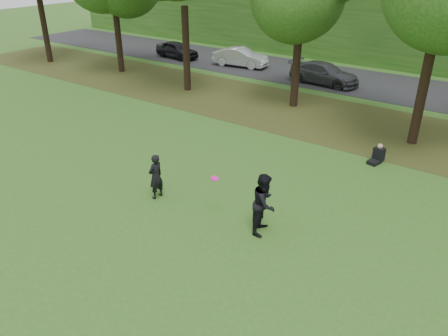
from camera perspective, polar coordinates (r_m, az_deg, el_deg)
name	(u,v)px	position (r m, az deg, el deg)	size (l,w,h in m)	color
ground	(170,241)	(13.76, -7.10, -9.41)	(120.00, 120.00, 0.00)	#2A591B
leaf_litter	(336,121)	(23.78, 14.46, 6.01)	(60.00, 7.00, 0.01)	#3D3415
street	(384,86)	(31.07, 20.22, 10.02)	(70.00, 7.00, 0.02)	black
far_hedge	(416,34)	(36.26, 23.78, 15.71)	(70.00, 3.00, 5.00)	#1F4A15
player_left	(156,177)	(15.65, -8.91, -1.11)	(0.62, 0.40, 1.69)	black
player_right	(264,203)	(13.63, 5.31, -4.62)	(0.98, 0.76, 2.01)	black
parked_cars	(367,79)	(29.59, 18.15, 10.99)	(34.80, 2.90, 1.47)	black
frisbee	(215,178)	(14.08, -1.22, -1.38)	(0.37, 0.37, 0.12)	#F014A4
seated_person	(378,156)	(19.41, 19.43, 1.54)	(0.57, 0.80, 0.83)	black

